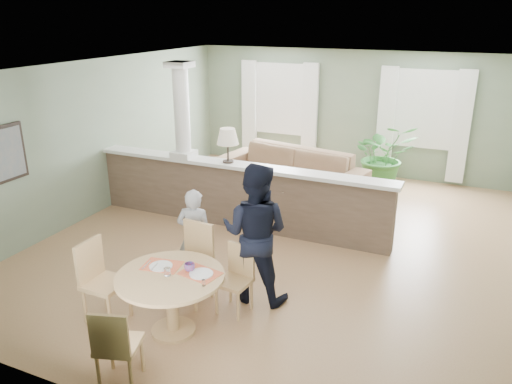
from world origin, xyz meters
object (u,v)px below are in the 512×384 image
at_px(sofa, 289,172).
at_px(chair_side, 100,277).
at_px(dining_table, 171,287).
at_px(houseplant, 384,156).
at_px(man_person, 255,233).
at_px(chair_near, 115,344).
at_px(chair_far_man, 237,275).
at_px(child_person, 195,236).
at_px(chair_far_boy, 194,258).

relative_size(sofa, chair_side, 3.04).
bearing_deg(dining_table, sofa, 94.92).
bearing_deg(dining_table, houseplant, 78.44).
xyz_separation_m(chair_side, man_person, (1.47, 1.16, 0.35)).
height_order(dining_table, man_person, man_person).
distance_m(sofa, dining_table, 4.90).
bearing_deg(chair_near, chair_side, -60.46).
bearing_deg(chair_far_man, sofa, 108.27).
relative_size(sofa, houseplant, 2.20).
relative_size(dining_table, chair_side, 1.21).
height_order(sofa, houseplant, houseplant).
distance_m(chair_far_man, chair_side, 1.60).
bearing_deg(man_person, child_person, -8.49).
bearing_deg(man_person, houseplant, -102.50).
height_order(dining_table, chair_near, chair_near).
xyz_separation_m(sofa, chair_far_man, (0.88, -4.17, 0.02)).
distance_m(houseplant, dining_table, 6.12).
bearing_deg(child_person, sofa, -101.60).
relative_size(chair_far_boy, chair_far_man, 1.19).
xyz_separation_m(dining_table, chair_far_man, (0.46, 0.71, -0.12)).
height_order(chair_near, chair_side, chair_side).
height_order(chair_near, man_person, man_person).
xyz_separation_m(sofa, chair_near, (0.42, -5.85, 0.04)).
relative_size(child_person, man_person, 0.74).
bearing_deg(chair_far_man, chair_side, -142.74).
xyz_separation_m(houseplant, chair_far_boy, (-1.37, -5.26, -0.13)).
bearing_deg(houseplant, chair_far_man, -98.24).
relative_size(chair_far_man, man_person, 0.47).
bearing_deg(sofa, chair_far_boy, -75.22).
xyz_separation_m(chair_near, chair_side, (-0.91, 0.86, 0.06)).
bearing_deg(chair_side, chair_near, -132.58).
xyz_separation_m(chair_far_man, child_person, (-0.81, 0.40, 0.19)).
xyz_separation_m(child_person, man_person, (0.90, -0.06, 0.24)).
relative_size(sofa, man_person, 1.69).
xyz_separation_m(houseplant, chair_near, (-1.23, -6.96, -0.20)).
relative_size(chair_far_man, chair_side, 0.85).
bearing_deg(man_person, chair_far_man, 69.85).
xyz_separation_m(houseplant, child_person, (-1.57, -4.89, -0.03)).
bearing_deg(child_person, chair_far_man, 141.08).
xyz_separation_m(sofa, child_person, (0.07, -3.77, 0.22)).
height_order(chair_far_boy, child_person, child_person).
bearing_deg(chair_far_boy, man_person, 28.29).
distance_m(dining_table, child_person, 1.16).
height_order(chair_far_boy, man_person, man_person).
bearing_deg(chair_far_boy, chair_near, -81.07).
height_order(dining_table, chair_far_man, chair_far_man).
height_order(chair_near, child_person, child_person).
bearing_deg(houseplant, chair_far_boy, -104.61).
relative_size(houseplant, chair_side, 1.38).
height_order(houseplant, child_person, houseplant).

